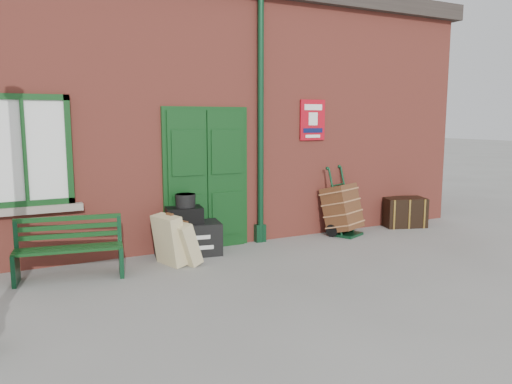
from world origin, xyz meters
TOP-DOWN VIEW (x-y plane):
  - ground at (0.00, 0.00)m, footprint 80.00×80.00m
  - station_building at (-0.00, 3.49)m, footprint 10.30×4.30m
  - bench at (-2.47, 0.88)m, footprint 1.39×0.64m
  - houdini_trunk at (-0.71, 1.25)m, footprint 1.07×0.71m
  - strongbox at (-0.76, 1.25)m, footprint 0.61×0.49m
  - hatbox at (-0.73, 1.25)m, footprint 0.35×0.35m
  - suitcase_back at (-1.13, 0.84)m, footprint 0.43×0.57m
  - suitcase_front at (-0.95, 0.74)m, footprint 0.48×0.54m
  - porter_trolley at (2.21, 1.23)m, footprint 0.79×0.81m
  - dark_trunk at (3.71, 1.25)m, footprint 0.90×0.74m

SIDE VIEW (x-z plane):
  - ground at x=0.00m, z-range 0.00..0.00m
  - houdini_trunk at x=-0.71m, z-range 0.00..0.50m
  - dark_trunk at x=3.71m, z-range 0.00..0.56m
  - suitcase_front at x=-0.95m, z-range 0.00..0.63m
  - suitcase_back at x=-1.13m, z-range 0.00..0.73m
  - bench at x=-2.47m, z-range 0.00..0.83m
  - porter_trolley at x=2.21m, z-range -0.14..1.07m
  - strongbox at x=-0.76m, z-range 0.50..0.74m
  - hatbox at x=-0.73m, z-range 0.74..0.94m
  - station_building at x=0.00m, z-range -0.02..4.34m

